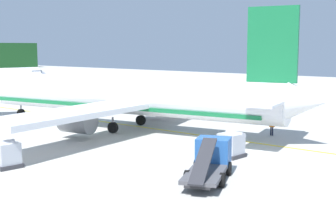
{
  "coord_description": "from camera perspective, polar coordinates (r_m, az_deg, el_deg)",
  "views": [
    {
      "loc": [
        -9.79,
        -16.23,
        8.47
      ],
      "look_at": [
        27.3,
        12.31,
        2.3
      ],
      "focal_mm": 49.02,
      "sensor_mm": 36.0,
      "label": 1
    }
  ],
  "objects": [
    {
      "name": "crew_loader_left",
      "position": [
        45.07,
        12.79,
        -2.23
      ],
      "size": [
        0.23,
        0.63,
        1.68
      ],
      "color": "#191E33",
      "rests_on": "ground"
    },
    {
      "name": "crew_marshaller",
      "position": [
        47.81,
        -19.28,
        -1.87
      ],
      "size": [
        0.37,
        0.6,
        1.74
      ],
      "color": "#191E33",
      "rests_on": "ground"
    },
    {
      "name": "cargo_container_near",
      "position": [
        35.87,
        7.86,
        -4.7
      ],
      "size": [
        2.01,
        2.01,
        1.97
      ],
      "color": "#333338",
      "rests_on": "ground"
    },
    {
      "name": "apron_guide_line",
      "position": [
        46.85,
        -0.43,
        -2.9
      ],
      "size": [
        0.3,
        60.0,
        0.01
      ],
      "primitive_type": "cube",
      "color": "yellow",
      "rests_on": "ground"
    },
    {
      "name": "airliner_foreground",
      "position": [
        47.82,
        -6.03,
        1.37
      ],
      "size": [
        34.52,
        41.62,
        11.9
      ],
      "color": "white",
      "rests_on": "ground"
    },
    {
      "name": "cargo_container_mid",
      "position": [
        34.39,
        -19.39,
        -5.64
      ],
      "size": [
        1.94,
        1.94,
        1.92
      ],
      "color": "#333338",
      "rests_on": "ground"
    },
    {
      "name": "service_truck_fuel",
      "position": [
        30.19,
        5.3,
        -6.52
      ],
      "size": [
        6.71,
        4.33,
        2.65
      ],
      "color": "#2659A5",
      "rests_on": "ground"
    }
  ]
}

